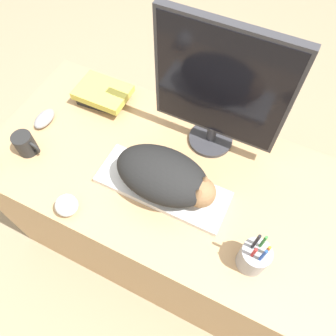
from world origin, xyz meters
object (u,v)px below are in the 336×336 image
at_px(coffee_mug, 26,144).
at_px(book_stack, 102,94).
at_px(monitor, 220,89).
at_px(pen_cup, 254,257).
at_px(baseball, 67,205).
at_px(cat, 166,177).
at_px(computer_mouse, 44,119).
at_px(keyboard, 163,187).

distance_m(coffee_mug, book_stack, 0.37).
bearing_deg(monitor, pen_cup, -52.69).
xyz_separation_m(pen_cup, baseball, (-0.62, -0.10, -0.02)).
distance_m(cat, coffee_mug, 0.55).
relative_size(monitor, computer_mouse, 4.80).
distance_m(cat, book_stack, 0.51).
height_order(keyboard, computer_mouse, computer_mouse).
xyz_separation_m(keyboard, cat, (0.01, 0.00, 0.09)).
bearing_deg(pen_cup, keyboard, 162.86).
bearing_deg(computer_mouse, baseball, -41.91).
distance_m(keyboard, cat, 0.09).
relative_size(keyboard, monitor, 0.92).
bearing_deg(keyboard, computer_mouse, 173.24).
bearing_deg(book_stack, cat, -32.17).
bearing_deg(coffee_mug, keyboard, 8.21).
relative_size(cat, book_stack, 1.64).
bearing_deg(computer_mouse, pen_cup, -10.92).
height_order(computer_mouse, coffee_mug, coffee_mug).
bearing_deg(coffee_mug, computer_mouse, 102.98).
height_order(monitor, computer_mouse, monitor).
xyz_separation_m(cat, computer_mouse, (-0.58, 0.07, -0.08)).
relative_size(computer_mouse, coffee_mug, 1.02).
distance_m(cat, monitor, 0.33).
bearing_deg(keyboard, monitor, 75.09).
distance_m(monitor, book_stack, 0.54).
height_order(computer_mouse, pen_cup, pen_cup).
height_order(keyboard, cat, cat).
bearing_deg(baseball, book_stack, 108.53).
relative_size(coffee_mug, pen_cup, 0.52).
xyz_separation_m(cat, baseball, (-0.27, -0.21, -0.06)).
relative_size(cat, baseball, 4.58).
height_order(pen_cup, book_stack, pen_cup).
height_order(cat, computer_mouse, cat).
distance_m(cat, baseball, 0.35).
bearing_deg(baseball, monitor, 56.33).
bearing_deg(computer_mouse, monitor, 17.81).
xyz_separation_m(computer_mouse, coffee_mug, (0.03, -0.14, 0.03)).
bearing_deg(baseball, keyboard, 40.45).
height_order(computer_mouse, book_stack, book_stack).
height_order(baseball, book_stack, baseball).
relative_size(keyboard, cat, 1.33).
distance_m(cat, computer_mouse, 0.59).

